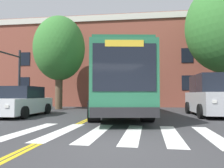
{
  "coord_description": "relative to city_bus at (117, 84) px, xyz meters",
  "views": [
    {
      "loc": [
        0.63,
        -5.19,
        1.27
      ],
      "look_at": [
        -1.01,
        7.28,
        1.85
      ],
      "focal_mm": 35.0,
      "sensor_mm": 36.0,
      "label": 1
    }
  ],
  "objects": [
    {
      "name": "lane_line_yellow_inner",
      "position": [
        -1.26,
        7.55,
        -1.89
      ],
      "size": [
        0.12,
        36.0,
        0.01
      ],
      "primitive_type": "cube",
      "color": "gold",
      "rests_on": "ground"
    },
    {
      "name": "crosswalk",
      "position": [
        1.77,
        -6.45,
        -1.89
      ],
      "size": [
        9.0,
        3.95,
        0.01
      ],
      "color": "white",
      "rests_on": "ground"
    },
    {
      "name": "car_silver_far_lane",
      "position": [
        5.45,
        -0.18,
        -0.77
      ],
      "size": [
        2.16,
        4.87,
        2.4
      ],
      "color": "#B7BABF",
      "rests_on": "ground"
    },
    {
      "name": "building_facade",
      "position": [
        -2.38,
        11.23,
        2.79
      ],
      "size": [
        41.25,
        6.75,
        9.36
      ],
      "color": "brown",
      "rests_on": "ground"
    },
    {
      "name": "ground_plane",
      "position": [
        0.81,
        -8.3,
        -1.89
      ],
      "size": [
        120.0,
        120.0,
        0.0
      ],
      "primitive_type": "plane",
      "color": "#38383A"
    },
    {
      "name": "car_white_near_lane",
      "position": [
        -5.4,
        -1.6,
        -1.11
      ],
      "size": [
        2.19,
        4.67,
        1.71
      ],
      "color": "white",
      "rests_on": "ground"
    },
    {
      "name": "traffic_light_overhead",
      "position": [
        -0.67,
        2.37,
        1.61
      ],
      "size": [
        0.72,
        4.15,
        5.21
      ],
      "color": "#28282D",
      "rests_on": "ground"
    },
    {
      "name": "traffic_light_far_corner",
      "position": [
        -7.51,
        0.36,
        1.06
      ],
      "size": [
        0.35,
        2.81,
        4.53
      ],
      "color": "#28282D",
      "rests_on": "ground"
    },
    {
      "name": "lane_line_yellow_outer",
      "position": [
        -1.1,
        7.55,
        -1.89
      ],
      "size": [
        0.12,
        36.0,
        0.01
      ],
      "primitive_type": "cube",
      "color": "gold",
      "rests_on": "ground"
    },
    {
      "name": "street_tree_curbside_small",
      "position": [
        -5.46,
        4.3,
        3.26
      ],
      "size": [
        6.16,
        6.28,
        7.94
      ],
      "color": "brown",
      "rests_on": "ground"
    },
    {
      "name": "car_black_behind_bus",
      "position": [
        -0.41,
        10.03,
        -1.06
      ],
      "size": [
        2.15,
        4.33,
        1.82
      ],
      "color": "black",
      "rests_on": "ground"
    },
    {
      "name": "city_bus",
      "position": [
        0.0,
        0.0,
        0.0
      ],
      "size": [
        4.22,
        12.03,
        3.46
      ],
      "color": "#28704C",
      "rests_on": "ground"
    }
  ]
}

